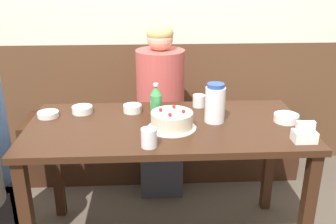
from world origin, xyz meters
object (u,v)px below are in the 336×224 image
at_px(bowl_soup_white, 286,118).
at_px(bowl_sauce_shallow, 48,114).
at_px(water_pitcher, 215,103).
at_px(person_grey_tee, 161,115).
at_px(napkin_holder, 304,134).
at_px(glass_water_tall, 149,138).
at_px(bench_seat, 162,145).
at_px(glass_tumbler_short, 199,101).
at_px(bowl_rice_small, 82,110).
at_px(bowl_side_dish, 132,108).
at_px(soju_bottle, 156,102).
at_px(birthday_cake, 172,120).

bearing_deg(bowl_soup_white, bowl_sauce_shallow, 173.92).
relative_size(water_pitcher, person_grey_tee, 0.18).
distance_m(napkin_holder, glass_water_tall, 0.75).
bearing_deg(bench_seat, glass_tumbler_short, -69.70).
xyz_separation_m(bowl_sauce_shallow, glass_water_tall, (0.57, -0.41, 0.03)).
xyz_separation_m(napkin_holder, bowl_sauce_shallow, (-1.32, 0.40, -0.02)).
height_order(bowl_rice_small, bowl_sauce_shallow, bowl_rice_small).
xyz_separation_m(napkin_holder, glass_water_tall, (-0.75, -0.02, 0.01)).
distance_m(bench_seat, bowl_sauce_shallow, 1.10).
bearing_deg(bowl_side_dish, soju_bottle, -36.37).
xyz_separation_m(bowl_side_dish, person_grey_tee, (0.18, 0.43, -0.21)).
xyz_separation_m(bench_seat, soju_bottle, (-0.05, -0.74, 0.63)).
bearing_deg(bowl_side_dish, bowl_rice_small, 179.89).
relative_size(soju_bottle, bowl_rice_small, 1.71).
relative_size(bowl_sauce_shallow, glass_tumbler_short, 1.58).
height_order(birthday_cake, bowl_soup_white, birthday_cake).
relative_size(bowl_soup_white, glass_water_tall, 1.49).
xyz_separation_m(soju_bottle, bowl_side_dish, (-0.14, 0.10, -0.07)).
relative_size(glass_water_tall, person_grey_tee, 0.07).
relative_size(bench_seat, birthday_cake, 8.23).
bearing_deg(glass_tumbler_short, bench_seat, 110.30).
distance_m(bowl_side_dish, bowl_sauce_shallow, 0.48).
height_order(bowl_soup_white, glass_water_tall, glass_water_tall).
bearing_deg(bowl_soup_white, water_pitcher, 176.72).
height_order(glass_tumbler_short, person_grey_tee, person_grey_tee).
distance_m(water_pitcher, bowl_sauce_shallow, 0.94).
relative_size(bench_seat, person_grey_tee, 1.72).
height_order(birthday_cake, bowl_side_dish, birthday_cake).
height_order(water_pitcher, napkin_holder, water_pitcher).
bearing_deg(bowl_soup_white, birthday_cake, -174.55).
bearing_deg(napkin_holder, soju_bottle, 153.84).
distance_m(bowl_rice_small, glass_tumbler_short, 0.70).
height_order(bench_seat, napkin_holder, napkin_holder).
bearing_deg(napkin_holder, glass_water_tall, -178.76).
bearing_deg(napkin_holder, glass_tumbler_short, 130.62).
bearing_deg(bowl_side_dish, napkin_holder, -27.95).
bearing_deg(bowl_rice_small, soju_bottle, -13.27).
distance_m(bowl_side_dish, glass_tumbler_short, 0.41).
bearing_deg(bowl_soup_white, soju_bottle, 172.65).
xyz_separation_m(water_pitcher, soju_bottle, (-0.32, 0.07, -0.01)).
xyz_separation_m(bowl_side_dish, bowl_sauce_shallow, (-0.48, -0.05, -0.01)).
xyz_separation_m(glass_water_tall, person_grey_tee, (0.08, 0.89, -0.24)).
bearing_deg(glass_tumbler_short, birthday_cake, -119.71).
relative_size(water_pitcher, bowl_side_dish, 2.03).
distance_m(bowl_side_dish, glass_water_tall, 0.48).
bearing_deg(soju_bottle, bowl_sauce_shallow, 175.40).
bearing_deg(birthday_cake, glass_water_tall, -119.69).
xyz_separation_m(bowl_sauce_shallow, person_grey_tee, (0.65, 0.48, -0.20)).
distance_m(bowl_rice_small, bowl_sauce_shallow, 0.19).
bearing_deg(water_pitcher, napkin_holder, -35.53).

